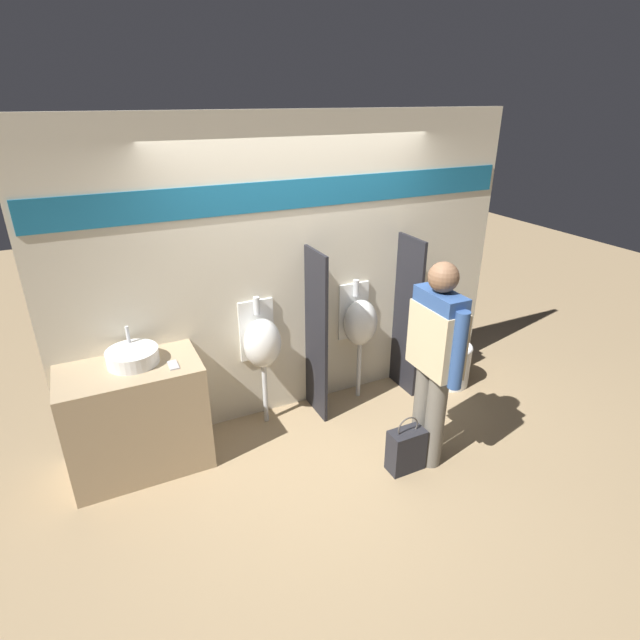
{
  "coord_description": "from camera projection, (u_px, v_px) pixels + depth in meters",
  "views": [
    {
      "loc": [
        -1.69,
        -3.3,
        2.8
      ],
      "look_at": [
        0.0,
        0.17,
        1.05
      ],
      "focal_mm": 28.0,
      "sensor_mm": 36.0,
      "label": 1
    }
  ],
  "objects": [
    {
      "name": "display_wall",
      "position": [
        299.0,
        271.0,
        4.46
      ],
      "size": [
        4.27,
        0.07,
        2.7
      ],
      "color": "beige",
      "rests_on": "ground_plane"
    },
    {
      "name": "shopping_bag",
      "position": [
        406.0,
        449.0,
        4.02
      ],
      "size": [
        0.3,
        0.16,
        0.5
      ],
      "color": "#232328",
      "rests_on": "ground_plane"
    },
    {
      "name": "toilet",
      "position": [
        448.0,
        353.0,
        5.23
      ],
      "size": [
        0.4,
        0.56,
        0.94
      ],
      "color": "white",
      "rests_on": "ground_plane"
    },
    {
      "name": "sink_basin",
      "position": [
        133.0,
        356.0,
        3.8
      ],
      "size": [
        0.39,
        0.39,
        0.25
      ],
      "color": "white",
      "rests_on": "sink_counter"
    },
    {
      "name": "urinal_far",
      "position": [
        360.0,
        322.0,
        4.77
      ],
      "size": [
        0.34,
        0.3,
        1.21
      ],
      "color": "silver",
      "rests_on": "ground_plane"
    },
    {
      "name": "urinal_near_counter",
      "position": [
        262.0,
        343.0,
        4.37
      ],
      "size": [
        0.34,
        0.3,
        1.21
      ],
      "color": "silver",
      "rests_on": "ground_plane"
    },
    {
      "name": "person_in_vest",
      "position": [
        435.0,
        352.0,
        3.82
      ],
      "size": [
        0.23,
        0.6,
        1.72
      ],
      "rotation": [
        0.0,
        0.0,
        1.56
      ],
      "color": "#666056",
      "rests_on": "ground_plane"
    },
    {
      "name": "sink_counter",
      "position": [
        137.0,
        418.0,
        3.95
      ],
      "size": [
        1.05,
        0.58,
        0.92
      ],
      "color": "tan",
      "rests_on": "ground_plane"
    },
    {
      "name": "cell_phone",
      "position": [
        173.0,
        365.0,
        3.79
      ],
      "size": [
        0.07,
        0.14,
        0.01
      ],
      "color": "#B7B7BC",
      "rests_on": "sink_counter"
    },
    {
      "name": "ground_plane",
      "position": [
        328.0,
        432.0,
        4.53
      ],
      "size": [
        16.0,
        16.0,
        0.0
      ],
      "primitive_type": "plane",
      "color": "#997F5B"
    },
    {
      "name": "divider_near_counter",
      "position": [
        316.0,
        336.0,
        4.52
      ],
      "size": [
        0.03,
        0.42,
        1.6
      ],
      "color": "black",
      "rests_on": "ground_plane"
    },
    {
      "name": "divider_mid",
      "position": [
        407.0,
        317.0,
        4.92
      ],
      "size": [
        0.03,
        0.42,
        1.6
      ],
      "color": "black",
      "rests_on": "ground_plane"
    }
  ]
}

